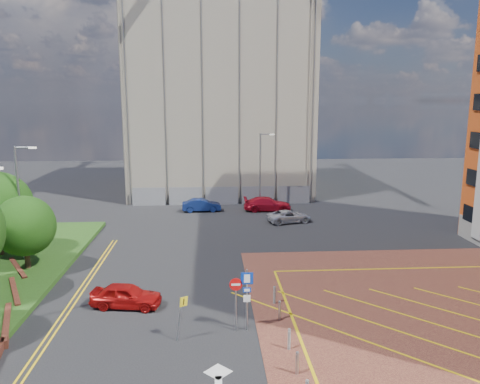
{
  "coord_description": "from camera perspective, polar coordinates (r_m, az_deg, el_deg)",
  "views": [
    {
      "loc": [
        -1.21,
        -20.59,
        11.29
      ],
      "look_at": [
        0.44,
        5.39,
        6.2
      ],
      "focal_mm": 35.0,
      "sensor_mm": 36.0,
      "label": 1
    }
  ],
  "objects": [
    {
      "name": "car_silver_back",
      "position": [
        44.39,
        6.01,
        -2.97
      ],
      "size": [
        4.54,
        2.94,
        1.16
      ],
      "primitive_type": "imported",
      "rotation": [
        0.0,
        0.0,
        1.83
      ],
      "color": "silver",
      "rests_on": "ground"
    },
    {
      "name": "sign_cluster",
      "position": [
        23.56,
        0.34,
        -12.29
      ],
      "size": [
        1.17,
        0.12,
        3.2
      ],
      "color": "#9EA0A8",
      "rests_on": "ground"
    },
    {
      "name": "retaining_wall",
      "position": [
        27.31,
        -26.95,
        -14.18
      ],
      "size": [
        6.06,
        20.33,
        0.4
      ],
      "color": "brown",
      "rests_on": "ground"
    },
    {
      "name": "car_red_back",
      "position": [
        48.87,
        3.35,
        -1.46
      ],
      "size": [
        4.95,
        2.05,
        1.43
      ],
      "primitive_type": "imported",
      "rotation": [
        0.0,
        0.0,
        1.56
      ],
      "color": "red",
      "rests_on": "ground"
    },
    {
      "name": "construction_building",
      "position": [
        60.61,
        -2.53,
        10.77
      ],
      "size": [
        21.2,
        19.2,
        22.0
      ],
      "primitive_type": "cube",
      "color": "#9E9581",
      "rests_on": "ground"
    },
    {
      "name": "tree_c",
      "position": [
        33.95,
        -24.78,
        -3.78
      ],
      "size": [
        4.0,
        4.0,
        4.9
      ],
      "color": "#3D2B1C",
      "rests_on": "grass_bed"
    },
    {
      "name": "construction_fence",
      "position": [
        51.68,
        -1.1,
        -0.43
      ],
      "size": [
        21.6,
        0.06,
        2.0
      ],
      "primitive_type": "cube",
      "color": "gray",
      "rests_on": "ground"
    },
    {
      "name": "bollard_row",
      "position": [
        22.08,
        6.32,
        -18.35
      ],
      "size": [
        0.14,
        11.14,
        0.9
      ],
      "color": "#9EA0A8",
      "rests_on": "forecourt"
    },
    {
      "name": "lamp_back",
      "position": [
        49.37,
        2.56,
        2.97
      ],
      "size": [
        1.53,
        0.16,
        8.0
      ],
      "color": "#9EA0A8",
      "rests_on": "ground"
    },
    {
      "name": "car_red_left",
      "position": [
        27.32,
        -13.7,
        -12.16
      ],
      "size": [
        4.1,
        2.16,
        1.33
      ],
      "primitive_type": "imported",
      "rotation": [
        0.0,
        0.0,
        1.42
      ],
      "color": "#AF0F0F",
      "rests_on": "ground"
    },
    {
      "name": "car_blue_back",
      "position": [
        48.64,
        -4.7,
        -1.61
      ],
      "size": [
        4.08,
        1.63,
        1.32
      ],
      "primitive_type": "imported",
      "rotation": [
        0.0,
        0.0,
        1.63
      ],
      "color": "navy",
      "rests_on": "ground"
    },
    {
      "name": "warning_sign",
      "position": [
        23.02,
        -7.2,
        -14.4
      ],
      "size": [
        0.6,
        0.39,
        2.25
      ],
      "color": "#9EA0A8",
      "rests_on": "ground"
    },
    {
      "name": "ground",
      "position": [
        23.52,
        -0.24,
        -17.63
      ],
      "size": [
        140.0,
        140.0,
        0.0
      ],
      "primitive_type": "plane",
      "color": "black",
      "rests_on": "ground"
    },
    {
      "name": "lamp_left_far",
      "position": [
        35.79,
        -25.22,
        -0.69
      ],
      "size": [
        1.53,
        0.16,
        8.0
      ],
      "color": "#9EA0A8",
      "rests_on": "grass_bed"
    }
  ]
}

